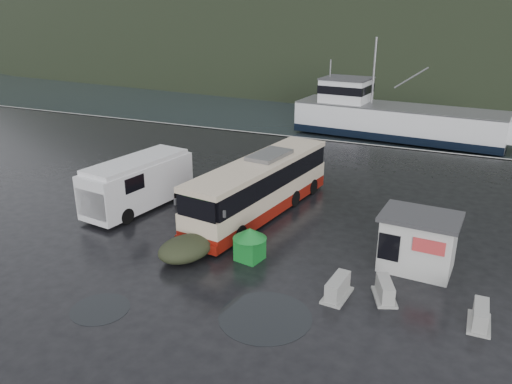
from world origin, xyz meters
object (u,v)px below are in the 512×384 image
at_px(white_van, 140,207).
at_px(fishing_trawler, 397,124).
at_px(ticket_kiosk, 415,268).
at_px(jersey_barrier_a, 337,297).
at_px(dome_tent, 186,259).
at_px(coach_bus, 260,213).
at_px(jersey_barrier_c, 479,325).
at_px(jersey_barrier_b, 384,298).
at_px(waste_bin_left, 224,234).
at_px(waste_bin_right, 250,259).

xyz_separation_m(white_van, fishing_trawler, (9.55, 27.74, 0.00)).
relative_size(ticket_kiosk, jersey_barrier_a, 1.95).
height_order(dome_tent, ticket_kiosk, ticket_kiosk).
distance_m(coach_bus, jersey_barrier_c, 12.74).
distance_m(ticket_kiosk, jersey_barrier_b, 3.02).
distance_m(white_van, jersey_barrier_c, 18.07).
distance_m(dome_tent, fishing_trawler, 32.19).
height_order(waste_bin_left, waste_bin_right, waste_bin_right).
relative_size(white_van, jersey_barrier_b, 4.49).
distance_m(coach_bus, waste_bin_left, 3.26).
distance_m(coach_bus, waste_bin_right, 5.36).
bearing_deg(coach_bus, white_van, -154.91).
bearing_deg(waste_bin_right, dome_tent, -156.26).
height_order(jersey_barrier_a, jersey_barrier_c, jersey_barrier_a).
bearing_deg(jersey_barrier_a, waste_bin_right, 162.29).
distance_m(coach_bus, dome_tent, 6.28).
distance_m(white_van, dome_tent, 6.98).
bearing_deg(coach_bus, waste_bin_right, -63.65).
bearing_deg(ticket_kiosk, jersey_barrier_c, -48.07).
relative_size(waste_bin_left, ticket_kiosk, 0.44).
distance_m(coach_bus, fishing_trawler, 25.91).
distance_m(waste_bin_left, fishing_trawler, 29.17).
relative_size(waste_bin_left, fishing_trawler, 0.06).
bearing_deg(white_van, ticket_kiosk, 4.49).
distance_m(waste_bin_left, jersey_barrier_a, 7.38).
bearing_deg(dome_tent, waste_bin_left, 83.85).
height_order(coach_bus, white_van, coach_bus).
xyz_separation_m(ticket_kiosk, jersey_barrier_c, (2.61, -3.31, 0.00)).
relative_size(dome_tent, fishing_trawler, 0.12).
xyz_separation_m(waste_bin_left, jersey_barrier_b, (8.31, -2.63, 0.00)).
height_order(coach_bus, jersey_barrier_b, coach_bus).
distance_m(dome_tent, ticket_kiosk, 9.96).
bearing_deg(white_van, coach_bus, 25.24).
relative_size(waste_bin_right, dome_tent, 0.57).
relative_size(waste_bin_right, fishing_trawler, 0.07).
height_order(white_van, jersey_barrier_c, white_van).
bearing_deg(waste_bin_right, ticket_kiosk, 17.64).
distance_m(coach_bus, jersey_barrier_a, 8.87).
xyz_separation_m(ticket_kiosk, fishing_trawler, (-5.41, 28.64, 0.00)).
relative_size(ticket_kiosk, fishing_trawler, 0.14).
bearing_deg(waste_bin_left, fishing_trawler, 82.79).
xyz_separation_m(waste_bin_left, jersey_barrier_a, (6.63, -3.26, 0.00)).
xyz_separation_m(jersey_barrier_a, jersey_barrier_c, (5.05, 0.25, 0.00)).
relative_size(coach_bus, ticket_kiosk, 3.55).
bearing_deg(white_van, dome_tent, -29.13).
bearing_deg(fishing_trawler, white_van, -103.82).
xyz_separation_m(coach_bus, jersey_barrier_a, (6.06, -6.47, 0.00)).
bearing_deg(fishing_trawler, ticket_kiosk, -74.11).
distance_m(white_van, ticket_kiosk, 15.00).
bearing_deg(dome_tent, ticket_kiosk, 19.38).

